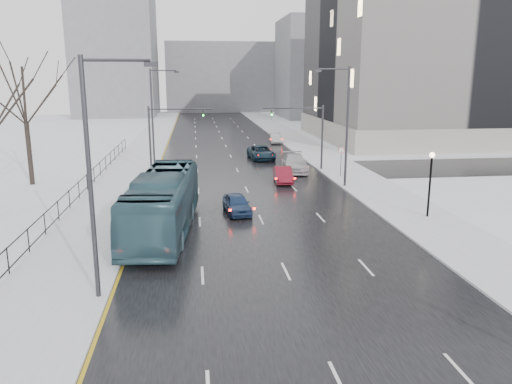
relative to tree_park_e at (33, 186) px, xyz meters
name	(u,v)px	position (x,y,z in m)	size (l,w,h in m)	color
road	(229,154)	(18.20, 16.00, 0.02)	(16.00, 150.00, 0.04)	black
cross_road	(238,172)	(18.20, 4.00, 0.02)	(130.00, 10.00, 0.04)	black
sidewalk_left	(142,155)	(7.70, 16.00, 0.08)	(5.00, 150.00, 0.16)	silver
sidewalk_right	(314,152)	(28.70, 16.00, 0.08)	(5.00, 150.00, 0.16)	silver
park_strip	(59,157)	(-1.80, 16.00, 0.06)	(14.00, 150.00, 0.12)	white
tree_park_e	(33,186)	(0.00, 0.00, 0.00)	(9.45, 9.45, 13.50)	black
iron_fence	(49,218)	(5.20, -14.00, 0.91)	(0.06, 70.00, 1.30)	black
streetlight_r_mid	(345,121)	(26.37, -4.00, 5.62)	(2.95, 0.25, 10.00)	#2D2D33
streetlight_l_near	(95,168)	(10.03, -24.00, 5.62)	(2.95, 0.25, 10.00)	#2D2D33
streetlight_l_far	(154,113)	(10.03, 8.00, 5.62)	(2.95, 0.25, 10.00)	#2D2D33
lamppost_r_mid	(431,175)	(29.20, -14.00, 2.94)	(0.36, 0.36, 4.28)	black
mast_signal_right	(312,130)	(25.53, 4.00, 4.11)	(6.10, 0.33, 6.50)	#2D2D33
mast_signal_left	(161,132)	(10.87, 4.00, 4.11)	(6.10, 0.33, 6.50)	#2D2D33
no_uturn_sign	(341,153)	(27.40, 0.00, 2.30)	(0.60, 0.06, 2.70)	#2D2D33
civic_building	(458,63)	(53.20, 28.00, 11.21)	(41.00, 31.00, 24.80)	gray
bldg_far_right	(333,69)	(46.20, 71.00, 11.00)	(24.00, 20.00, 22.00)	slate
bldg_far_left	(116,56)	(-3.80, 81.00, 14.00)	(18.00, 22.00, 28.00)	slate
bldg_far_center	(223,77)	(22.20, 96.00, 9.00)	(30.00, 18.00, 18.00)	slate
bus	(163,203)	(12.05, -14.91, 1.85)	(3.04, 13.01, 3.62)	#345866
sedan_center_near	(237,204)	(16.76, -11.23, 0.71)	(1.58, 3.92, 1.34)	navy
sedan_right_near	(283,175)	(21.70, -1.57, 0.73)	(1.47, 4.20, 1.39)	maroon
sedan_right_cross	(261,153)	(21.49, 11.36, 0.80)	(2.54, 5.50, 1.53)	#112635
sedan_right_far	(295,163)	(23.75, 3.46, 0.88)	(2.36, 5.81, 1.69)	#B5B3B8
sedan_right_distant	(276,138)	(25.40, 25.24, 0.73)	(1.46, 4.18, 1.38)	#999B9E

